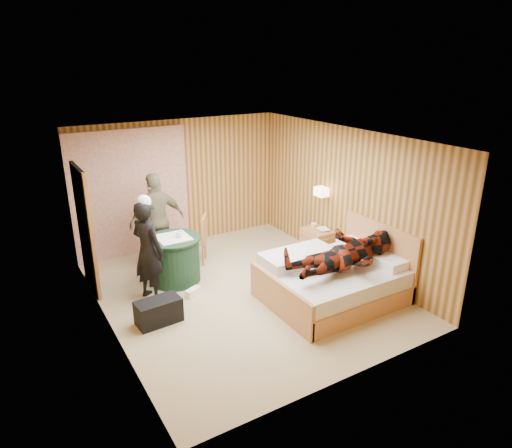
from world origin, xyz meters
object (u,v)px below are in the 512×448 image
man_on_bed (347,246)px  woman_standing (148,251)px  wall_lamp (322,192)px  chair_far (158,238)px  man_at_table (157,220)px  chair_near (199,236)px  bed (333,280)px  round_table (174,259)px  duffel_bag (159,311)px  nightstand (317,243)px

man_on_bed → woman_standing: bearing=145.4°
wall_lamp → woman_standing: woman_standing is taller
wall_lamp → woman_standing: bearing=177.9°
wall_lamp → man_on_bed: size_ratio=0.15×
man_on_bed → wall_lamp: bearing=64.0°
wall_lamp → man_on_bed: 1.79m
chair_far → man_at_table: size_ratio=0.54×
chair_near → man_at_table: size_ratio=0.52×
bed → round_table: 2.65m
man_on_bed → chair_far: bearing=125.4°
chair_far → man_at_table: man_at_table is taller
duffel_bag → man_on_bed: 2.90m
man_on_bed → round_table: bearing=133.1°
duffel_bag → round_table: bearing=54.0°
nightstand → round_table: size_ratio=0.65×
nightstand → duffel_bag: size_ratio=0.92×
duffel_bag → man_on_bed: bearing=-24.1°
duffel_bag → bed: bearing=-19.7°
wall_lamp → round_table: (-2.70, 0.48, -0.90)m
round_table → woman_standing: bearing=-146.6°
bed → woman_standing: woman_standing is taller
wall_lamp → woman_standing: (-3.25, 0.12, -0.49)m
chair_near → duffel_bag: 2.12m
man_at_table → man_on_bed: man_on_bed is taller
round_table → bed: bearing=-43.9°
bed → duffel_bag: size_ratio=3.18×
chair_far → man_on_bed: bearing=-78.6°
wall_lamp → chair_near: size_ratio=0.29×
chair_far → nightstand: bearing=-47.5°
bed → chair_near: bearing=118.1°
wall_lamp → man_at_table: (-2.70, 1.23, -0.44)m
bed → nightstand: (0.76, 1.36, -0.02)m
woman_standing → chair_far: bearing=-49.7°
round_table → chair_near: 0.83m
bed → chair_near: 2.63m
chair_far → woman_standing: woman_standing is taller
chair_far → man_at_table: 0.33m
nightstand → chair_far: size_ratio=0.63×
round_table → chair_far: size_ratio=0.97×
wall_lamp → chair_far: 3.08m
bed → nightstand: size_ratio=3.45×
man_at_table → round_table: bearing=87.3°
woman_standing → chair_near: bearing=-79.4°
nightstand → chair_near: bearing=154.5°
bed → man_on_bed: man_on_bed is taller
duffel_bag → man_on_bed: size_ratio=0.36×
man_at_table → man_on_bed: (1.93, -2.82, 0.11)m
chair_near → man_on_bed: man_on_bed is taller
chair_near → woman_standing: bearing=-23.8°
duffel_bag → man_on_bed: man_on_bed is taller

